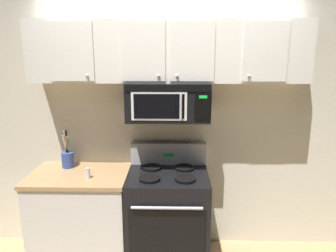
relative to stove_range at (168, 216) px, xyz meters
The scene contains 7 objects.
back_wall 0.95m from the stove_range, 90.00° to the left, with size 5.20×0.10×2.70m, color silver.
stove_range is the anchor object (origin of this frame).
over_range_microwave 1.11m from the stove_range, 90.14° to the left, with size 0.76×0.43×0.35m.
upper_cabinets 1.56m from the stove_range, 90.00° to the left, with size 2.50×0.36×0.55m.
counter_segment 0.84m from the stove_range, behind, with size 0.93×0.65×0.90m.
utensil_crock_blue 1.14m from the stove_range, behind, with size 0.12×0.12×0.39m.
salt_shaker 0.88m from the stove_range, behind, with size 0.04×0.04×0.10m.
Camera 1 is at (0.07, -2.43, 2.06)m, focal length 34.71 mm.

